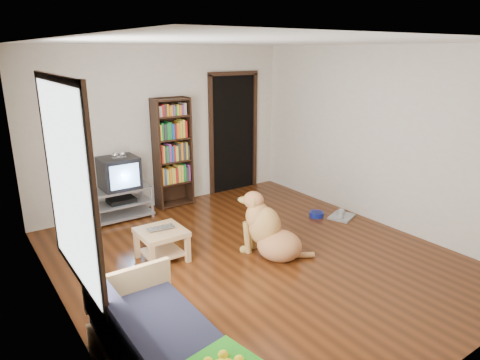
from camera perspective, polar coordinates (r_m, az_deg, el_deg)
ground at (r=5.50m, az=2.02°, el=-10.30°), size 5.00×5.00×0.00m
ceiling at (r=4.90m, az=2.35°, el=17.88°), size 5.00×5.00×0.00m
wall_back at (r=7.16m, az=-10.05°, el=6.86°), size 4.50×0.00×4.50m
wall_front at (r=3.49m, az=27.83°, el=-5.52°), size 4.50×0.00×4.50m
wall_left at (r=4.15m, az=-23.52°, el=-1.58°), size 0.00×5.00×5.00m
wall_right at (r=6.62m, az=18.00°, el=5.49°), size 0.00×5.00×5.00m
laptop at (r=5.34m, az=-10.36°, el=-6.55°), size 0.36×0.25×0.03m
dog_bowl at (r=6.86m, az=10.17°, el=-4.53°), size 0.22×0.22×0.08m
grey_rag at (r=6.92m, az=13.39°, el=-4.77°), size 0.49×0.44×0.03m
window at (r=3.62m, az=-21.96°, el=-0.62°), size 0.03×1.46×1.70m
doorway at (r=7.82m, az=-0.90°, el=6.62°), size 1.03×0.05×2.19m
tv_stand at (r=6.86m, az=-15.52°, el=-2.84°), size 0.90×0.45×0.50m
crt_tv at (r=6.74m, az=-15.90°, el=1.01°), size 0.55×0.52×0.58m
bookshelf at (r=7.10m, az=-9.02°, el=4.36°), size 0.60×0.30×1.80m
coffee_table at (r=5.42m, az=-10.42°, el=-7.73°), size 0.55×0.55×0.40m
dog at (r=5.46m, az=3.92°, el=-6.97°), size 0.74×0.94×0.85m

